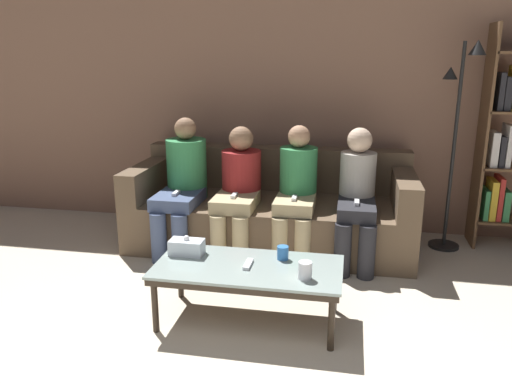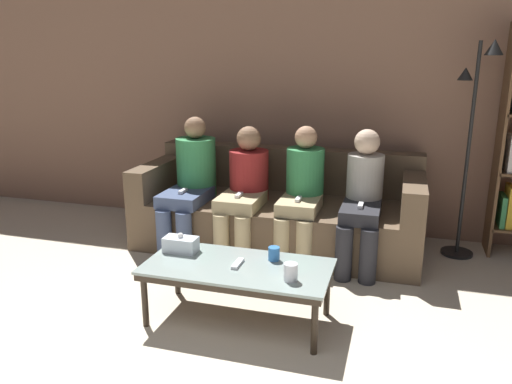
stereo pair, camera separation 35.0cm
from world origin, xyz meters
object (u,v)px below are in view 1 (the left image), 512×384
Objects in this scene: couch at (271,211)px; seated_person_left_end at (183,180)px; seated_person_mid_right at (297,189)px; seated_person_right_end at (357,193)px; seated_person_mid_left at (239,186)px; game_remote at (248,264)px; tissue_box at (187,247)px; cup_near_right at (283,253)px; standing_lamp at (458,125)px; coffee_table at (248,271)px; cup_near_left at (305,270)px.

couch is 2.15× the size of seated_person_left_end.
seated_person_right_end is (0.49, -0.03, -0.01)m from seated_person_mid_right.
couch is 2.28× the size of seated_person_mid_left.
seated_person_mid_left is at bearing -137.39° from couch.
game_remote is at bearing -120.03° from seated_person_right_end.
seated_person_left_end is (-0.38, 1.06, 0.17)m from tissue_box.
game_remote is (-0.20, -0.14, -0.03)m from cup_near_right.
cup_near_right is at bearing -88.34° from seated_person_mid_right.
standing_lamp is 1.05m from seated_person_right_end.
coffee_table is 0.45m from tissue_box.
seated_person_right_end reaches higher than cup_near_right.
cup_near_right is at bearing -77.55° from couch.
seated_person_left_end is at bearing -179.81° from seated_person_mid_right.
cup_near_left is (0.36, -0.12, 0.09)m from coffee_table.
cup_near_left is 1.31m from seated_person_mid_right.
game_remote is 2.25m from standing_lamp.
seated_person_right_end is (0.29, 1.26, 0.13)m from cup_near_left.
seated_person_mid_right is (0.49, 0.01, 0.00)m from seated_person_mid_left.
seated_person_mid_right is (-0.20, 1.28, 0.14)m from cup_near_left.
seated_person_right_end is at bearing -0.90° from seated_person_left_end.
seated_person_mid_left reaches higher than cup_near_left.
seated_person_left_end is (-2.27, -0.42, -0.48)m from standing_lamp.
seated_person_mid_left is at bearing 118.23° from cup_near_left.
coffee_table is at bearing 161.52° from cup_near_left.
seated_person_mid_left is (-0.32, 1.16, 0.23)m from coffee_table.
seated_person_right_end is (-0.80, -0.44, -0.51)m from standing_lamp.
coffee_table is at bearing -144.82° from cup_near_right.
seated_person_mid_left is 0.98× the size of seated_person_mid_right.
seated_person_right_end is (0.66, 1.14, 0.18)m from game_remote.
game_remote is at bearing -132.75° from standing_lamp.
seated_person_mid_right is (0.98, 0.00, -0.02)m from seated_person_left_end.
seated_person_mid_left is at bearing 117.03° from cup_near_right.
tissue_box is 1.47× the size of game_remote.
coffee_table is 0.25m from cup_near_right.
couch is at bearing 138.15° from seated_person_mid_right.
standing_lamp is at bearing 48.77° from cup_near_right.
seated_person_left_end is (-1.18, 1.28, 0.17)m from cup_near_left.
standing_lamp is (1.46, 1.58, 0.74)m from coffee_table.
seated_person_mid_right is at bearing 81.81° from game_remote.
tissue_box is 2.48m from standing_lamp.
seated_person_left_end is at bearing 179.10° from seated_person_right_end.
couch is at bearing -172.82° from standing_lamp.
tissue_box reaches higher than cup_near_left.
seated_person_left_end reaches higher than game_remote.
tissue_box is 0.21× the size of seated_person_mid_left.
couch is at bearing 16.86° from seated_person_left_end.
seated_person_left_end reaches higher than seated_person_mid_right.
seated_person_left_end is 1.06× the size of seated_person_mid_left.
coffee_table is (0.08, -1.38, 0.04)m from couch.
standing_lamp is at bearing 10.39° from seated_person_left_end.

